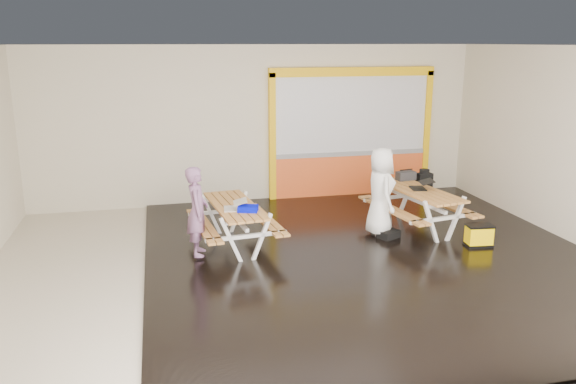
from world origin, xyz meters
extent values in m
cube|color=beige|center=(0.00, 0.00, -0.01)|extent=(10.00, 8.00, 0.01)
cube|color=white|center=(0.00, 0.00, 3.50)|extent=(10.00, 8.00, 0.01)
cube|color=beige|center=(0.00, 4.00, 1.75)|extent=(10.00, 0.01, 3.50)
cube|color=beige|center=(0.00, -4.00, 1.75)|extent=(10.00, 0.01, 3.50)
cube|color=beige|center=(5.00, 0.00, 1.75)|extent=(0.01, 8.00, 3.50)
cube|color=black|center=(1.25, 0.00, 0.03)|extent=(7.50, 7.98, 0.05)
cube|color=orange|center=(2.20, 3.93, 0.50)|extent=(3.60, 0.12, 1.00)
cube|color=gray|center=(2.20, 3.93, 1.03)|extent=(3.60, 0.14, 0.10)
cube|color=silver|center=(2.20, 3.94, 1.94)|extent=(3.60, 0.08, 1.72)
cube|color=yellow|center=(0.33, 3.92, 1.45)|extent=(0.14, 0.16, 2.90)
cube|color=yellow|center=(4.07, 3.92, 1.45)|extent=(0.14, 0.16, 2.90)
cube|color=yellow|center=(2.20, 3.92, 2.90)|extent=(3.88, 0.16, 0.20)
cube|color=#BF813D|center=(-1.22, 0.96, 0.78)|extent=(0.35, 2.01, 0.04)
cube|color=#BF813D|center=(-1.08, 0.97, 0.78)|extent=(0.35, 2.01, 0.04)
cube|color=#BF813D|center=(-0.94, 0.99, 0.78)|extent=(0.35, 2.01, 0.04)
cube|color=#BF813D|center=(-0.80, 1.01, 0.78)|extent=(0.35, 2.01, 0.04)
cube|color=#BF813D|center=(-0.65, 1.02, 0.78)|extent=(0.35, 2.01, 0.04)
cube|color=white|center=(-1.11, 0.20, 0.43)|extent=(0.38, 0.10, 0.81)
cube|color=white|center=(-0.59, 0.26, 0.43)|extent=(0.38, 0.10, 0.81)
cube|color=white|center=(-0.85, 0.23, 0.47)|extent=(1.37, 0.22, 0.06)
cube|color=white|center=(-0.85, 0.23, 0.73)|extent=(0.68, 0.14, 0.06)
cube|color=white|center=(-1.28, 1.72, 0.43)|extent=(0.38, 0.10, 0.81)
cube|color=white|center=(-0.76, 1.78, 0.43)|extent=(0.38, 0.10, 0.81)
cube|color=white|center=(-1.02, 1.75, 0.47)|extent=(1.37, 0.22, 0.06)
cube|color=white|center=(-1.02, 1.75, 0.73)|extent=(0.68, 0.14, 0.06)
cube|color=white|center=(-0.94, 0.99, 0.58)|extent=(0.25, 1.64, 0.06)
cube|color=#BF813D|center=(-1.55, 0.92, 0.48)|extent=(0.35, 2.01, 0.04)
cube|color=#BF813D|center=(-1.42, 0.94, 0.48)|extent=(0.35, 2.01, 0.04)
cube|color=#BF813D|center=(-0.46, 1.05, 0.48)|extent=(0.35, 2.01, 0.04)
cube|color=#BF813D|center=(-0.32, 1.06, 0.48)|extent=(0.35, 2.01, 0.04)
cube|color=#BF813D|center=(2.32, 1.10, 0.81)|extent=(0.49, 2.08, 0.04)
cube|color=#BF813D|center=(2.46, 1.12, 0.81)|extent=(0.49, 2.08, 0.04)
cube|color=#BF813D|center=(2.61, 1.15, 0.81)|extent=(0.49, 2.08, 0.04)
cube|color=#BF813D|center=(2.75, 1.17, 0.81)|extent=(0.49, 2.08, 0.04)
cube|color=#BF813D|center=(2.90, 1.20, 0.81)|extent=(0.49, 2.08, 0.04)
cube|color=white|center=(2.48, 0.32, 0.44)|extent=(0.39, 0.13, 0.84)
cube|color=white|center=(3.01, 0.41, 0.44)|extent=(0.39, 0.13, 0.84)
cube|color=white|center=(2.74, 0.37, 0.49)|extent=(1.42, 0.31, 0.06)
cube|color=white|center=(2.74, 0.37, 0.76)|extent=(0.70, 0.18, 0.06)
cube|color=white|center=(2.20, 1.88, 0.44)|extent=(0.39, 0.13, 0.84)
cube|color=white|center=(2.74, 1.98, 0.44)|extent=(0.39, 0.13, 0.84)
cube|color=white|center=(2.47, 1.93, 0.49)|extent=(1.42, 0.31, 0.06)
cube|color=white|center=(2.47, 1.93, 0.76)|extent=(0.70, 0.18, 0.06)
cube|color=white|center=(2.61, 1.15, 0.60)|extent=(0.36, 1.70, 0.06)
cube|color=#BF813D|center=(1.97, 1.04, 0.50)|extent=(0.48, 2.08, 0.04)
cube|color=#BF813D|center=(2.11, 1.06, 0.50)|extent=(0.48, 2.08, 0.04)
cube|color=#BF813D|center=(3.10, 1.23, 0.50)|extent=(0.48, 2.08, 0.04)
cube|color=#BF813D|center=(3.24, 1.26, 0.50)|extent=(0.48, 2.08, 0.04)
imported|color=slate|center=(-1.61, 0.61, 0.84)|extent=(0.42, 0.59, 1.51)
imported|color=white|center=(1.78, 1.01, 0.87)|extent=(0.55, 0.82, 1.65)
cube|color=silver|center=(-1.03, 0.72, 0.81)|extent=(0.28, 0.37, 0.02)
cube|color=silver|center=(-0.88, 0.70, 0.94)|extent=(0.26, 0.37, 0.07)
cube|color=silver|center=(-0.88, 0.70, 0.94)|extent=(0.22, 0.33, 0.06)
cube|color=black|center=(2.62, 1.20, 0.84)|extent=(0.32, 0.41, 0.02)
cube|color=black|center=(2.78, 1.17, 0.97)|extent=(0.30, 0.40, 0.07)
cube|color=silver|center=(2.77, 1.17, 0.97)|extent=(0.26, 0.35, 0.06)
cube|color=#0006C8|center=(-0.77, 0.54, 0.85)|extent=(0.38, 0.32, 0.10)
cube|color=black|center=(2.69, 1.93, 0.92)|extent=(0.41, 0.25, 0.17)
cylinder|color=black|center=(2.69, 1.93, 1.04)|extent=(0.29, 0.07, 0.02)
cube|color=black|center=(3.11, 1.96, 0.72)|extent=(0.34, 0.24, 0.45)
cylinder|color=black|center=(3.11, 1.96, 0.97)|extent=(0.23, 0.23, 0.11)
cube|color=black|center=(1.87, 0.77, 0.12)|extent=(0.46, 0.42, 0.14)
cube|color=black|center=(3.26, 0.01, 0.07)|extent=(0.48, 0.34, 0.05)
cube|color=#FBCC00|center=(3.26, 0.01, 0.24)|extent=(0.46, 0.32, 0.34)
cube|color=black|center=(3.26, 0.01, 0.42)|extent=(0.48, 0.34, 0.03)
camera|label=1|loc=(-2.18, -8.62, 3.56)|focal=35.89mm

